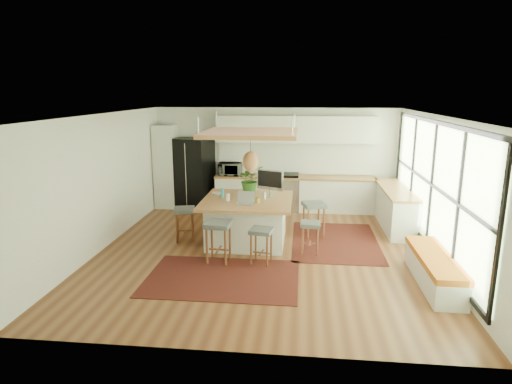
# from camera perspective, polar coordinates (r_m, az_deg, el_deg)

# --- Properties ---
(floor) EXTENTS (7.00, 7.00, 0.00)m
(floor) POSITION_cam_1_polar(r_m,az_deg,el_deg) (8.87, 0.95, -7.70)
(floor) COLOR #562C18
(floor) RESTS_ON ground
(ceiling) EXTENTS (7.00, 7.00, 0.00)m
(ceiling) POSITION_cam_1_polar(r_m,az_deg,el_deg) (8.31, 1.02, 9.99)
(ceiling) COLOR white
(ceiling) RESTS_ON ground
(wall_back) EXTENTS (6.50, 0.00, 6.50)m
(wall_back) POSITION_cam_1_polar(r_m,az_deg,el_deg) (11.92, 2.49, 4.40)
(wall_back) COLOR silver
(wall_back) RESTS_ON ground
(wall_front) EXTENTS (6.50, 0.00, 6.50)m
(wall_front) POSITION_cam_1_polar(r_m,az_deg,el_deg) (5.14, -2.51, -7.40)
(wall_front) COLOR silver
(wall_front) RESTS_ON ground
(wall_left) EXTENTS (0.00, 7.00, 7.00)m
(wall_left) POSITION_cam_1_polar(r_m,az_deg,el_deg) (9.35, -19.28, 1.25)
(wall_left) COLOR silver
(wall_left) RESTS_ON ground
(wall_right) EXTENTS (0.00, 7.00, 7.00)m
(wall_right) POSITION_cam_1_polar(r_m,az_deg,el_deg) (8.82, 22.51, 0.31)
(wall_right) COLOR silver
(wall_right) RESTS_ON ground
(window_wall) EXTENTS (0.10, 6.20, 2.60)m
(window_wall) POSITION_cam_1_polar(r_m,az_deg,el_deg) (8.80, 22.35, 0.64)
(window_wall) COLOR black
(window_wall) RESTS_ON wall_right
(pantry) EXTENTS (0.55, 0.60, 2.25)m
(pantry) POSITION_cam_1_polar(r_m,az_deg,el_deg) (12.19, -11.62, 3.26)
(pantry) COLOR silver
(pantry) RESTS_ON floor
(back_counter_base) EXTENTS (4.20, 0.60, 0.88)m
(back_counter_base) POSITION_cam_1_polar(r_m,az_deg,el_deg) (11.76, 5.02, -0.28)
(back_counter_base) COLOR silver
(back_counter_base) RESTS_ON floor
(back_counter_top) EXTENTS (4.24, 0.64, 0.05)m
(back_counter_top) POSITION_cam_1_polar(r_m,az_deg,el_deg) (11.66, 5.06, 1.92)
(back_counter_top) COLOR #996036
(back_counter_top) RESTS_ON back_counter_base
(backsplash) EXTENTS (4.20, 0.02, 0.80)m
(backsplash) POSITION_cam_1_polar(r_m,az_deg,el_deg) (11.88, 5.14, 4.33)
(backsplash) COLOR white
(backsplash) RESTS_ON wall_back
(upper_cabinets) EXTENTS (4.20, 0.34, 0.70)m
(upper_cabinets) POSITION_cam_1_polar(r_m,az_deg,el_deg) (11.63, 5.20, 8.11)
(upper_cabinets) COLOR silver
(upper_cabinets) RESTS_ON wall_back
(range) EXTENTS (0.76, 0.62, 1.00)m
(range) POSITION_cam_1_polar(r_m,az_deg,el_deg) (11.75, 3.81, 0.04)
(range) COLOR #A5A5AA
(range) RESTS_ON floor
(right_counter_base) EXTENTS (0.60, 2.50, 0.88)m
(right_counter_base) POSITION_cam_1_polar(r_m,az_deg,el_deg) (10.84, 17.57, -2.01)
(right_counter_base) COLOR silver
(right_counter_base) RESTS_ON floor
(right_counter_top) EXTENTS (0.64, 2.54, 0.05)m
(right_counter_top) POSITION_cam_1_polar(r_m,az_deg,el_deg) (10.73, 17.74, 0.36)
(right_counter_top) COLOR #996036
(right_counter_top) RESTS_ON right_counter_base
(window_bench) EXTENTS (0.52, 2.00, 0.50)m
(window_bench) POSITION_cam_1_polar(r_m,az_deg,el_deg) (7.95, 22.11, -9.31)
(window_bench) COLOR silver
(window_bench) RESTS_ON floor
(ceiling_panel) EXTENTS (1.86, 1.86, 0.80)m
(ceiling_panel) POSITION_cam_1_polar(r_m,az_deg,el_deg) (8.79, -0.72, 5.91)
(ceiling_panel) COLOR #996036
(ceiling_panel) RESTS_ON ceiling
(rug_near) EXTENTS (2.60, 1.80, 0.01)m
(rug_near) POSITION_cam_1_polar(r_m,az_deg,el_deg) (7.70, -4.39, -11.05)
(rug_near) COLOR black
(rug_near) RESTS_ON floor
(rug_right) EXTENTS (1.80, 2.60, 0.01)m
(rug_right) POSITION_cam_1_polar(r_m,az_deg,el_deg) (9.56, 10.22, -6.32)
(rug_right) COLOR black
(rug_right) RESTS_ON floor
(fridge) EXTENTS (1.13, 0.99, 1.91)m
(fridge) POSITION_cam_1_polar(r_m,az_deg,el_deg) (12.00, -8.11, 2.28)
(fridge) COLOR black
(fridge) RESTS_ON floor
(island) EXTENTS (1.85, 1.85, 0.93)m
(island) POSITION_cam_1_polar(r_m,az_deg,el_deg) (9.28, -1.13, -3.73)
(island) COLOR #996036
(island) RESTS_ON floor
(stool_near_left) EXTENTS (0.49, 0.49, 0.78)m
(stool_near_left) POSITION_cam_1_polar(r_m,az_deg,el_deg) (8.27, -4.90, -6.71)
(stool_near_left) COLOR #464A4D
(stool_near_left) RESTS_ON floor
(stool_near_right) EXTENTS (0.46, 0.46, 0.67)m
(stool_near_right) POSITION_cam_1_polar(r_m,az_deg,el_deg) (8.17, 0.70, -6.92)
(stool_near_right) COLOR #464A4D
(stool_near_right) RESTS_ON floor
(stool_right_front) EXTENTS (0.40, 0.40, 0.64)m
(stool_right_front) POSITION_cam_1_polar(r_m,az_deg,el_deg) (8.72, 7.05, -5.70)
(stool_right_front) COLOR #464A4D
(stool_right_front) RESTS_ON floor
(stool_right_back) EXTENTS (0.57, 0.57, 0.77)m
(stool_right_back) POSITION_cam_1_polar(r_m,az_deg,el_deg) (9.70, 7.48, -3.77)
(stool_right_back) COLOR #464A4D
(stool_right_back) RESTS_ON floor
(stool_left_side) EXTENTS (0.51, 0.51, 0.72)m
(stool_left_side) POSITION_cam_1_polar(r_m,az_deg,el_deg) (9.50, -9.22, -4.20)
(stool_left_side) COLOR #464A4D
(stool_left_side) RESTS_ON floor
(laptop) EXTENTS (0.38, 0.40, 0.26)m
(laptop) POSITION_cam_1_polar(r_m,az_deg,el_deg) (8.73, -1.45, -0.83)
(laptop) COLOR #A5A5AA
(laptop) RESTS_ON island
(monitor) EXTENTS (0.67, 0.47, 0.59)m
(monitor) POSITION_cam_1_polar(r_m,az_deg,el_deg) (9.33, 1.83, 0.96)
(monitor) COLOR #A5A5AA
(monitor) RESTS_ON island
(microwave) EXTENTS (0.61, 0.35, 0.41)m
(microwave) POSITION_cam_1_polar(r_m,az_deg,el_deg) (11.77, -3.39, 3.18)
(microwave) COLOR #A5A5AA
(microwave) RESTS_ON back_counter_top
(island_plant) EXTENTS (0.79, 0.82, 0.49)m
(island_plant) POSITION_cam_1_polar(r_m,az_deg,el_deg) (9.64, -0.75, 1.27)
(island_plant) COLOR #1E4C19
(island_plant) RESTS_ON island
(island_bowl) EXTENTS (0.21, 0.21, 0.05)m
(island_bowl) POSITION_cam_1_polar(r_m,az_deg,el_deg) (9.56, -5.14, -0.24)
(island_bowl) COLOR beige
(island_bowl) RESTS_ON island
(island_bottle_0) EXTENTS (0.07, 0.07, 0.19)m
(island_bottle_0) POSITION_cam_1_polar(r_m,az_deg,el_deg) (9.31, -4.43, -0.14)
(island_bottle_0) COLOR #2FA5BD
(island_bottle_0) RESTS_ON island
(island_bottle_1) EXTENTS (0.07, 0.07, 0.19)m
(island_bottle_1) POSITION_cam_1_polar(r_m,az_deg,el_deg) (9.05, -3.78, -0.52)
(island_bottle_1) COLOR silver
(island_bottle_1) RESTS_ON island
(island_bottle_2) EXTENTS (0.07, 0.07, 0.19)m
(island_bottle_2) POSITION_cam_1_polar(r_m,az_deg,el_deg) (8.81, 0.23, -0.85)
(island_bottle_2) COLOR olive
(island_bottle_2) RESTS_ON island
(island_bottle_3) EXTENTS (0.07, 0.07, 0.19)m
(island_bottle_3) POSITION_cam_1_polar(r_m,az_deg,el_deg) (9.14, 1.07, -0.34)
(island_bottle_3) COLOR beige
(island_bottle_3) RESTS_ON island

